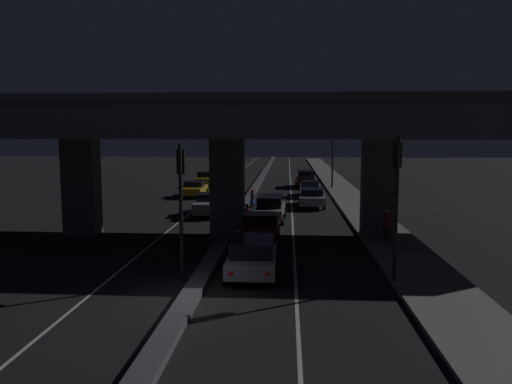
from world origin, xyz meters
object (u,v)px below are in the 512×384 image
car_dark_red_second (261,227)px  pedestrian_on_sidewalk (387,226)px  motorcycle_white_filtering_near (239,241)px  car_silver_third (270,208)px  traffic_light_left_of_median (181,188)px  street_lamp (330,144)px  car_silver_fourth (312,197)px  car_silver_fifth (310,188)px  car_dark_red_sixth (305,178)px  motorcycle_blue_filtering_far (252,200)px  car_taxi_yellow_third_oncoming (206,179)px  car_silver_lead_oncoming (209,204)px  motorcycle_red_filtering_mid (247,218)px  car_silver_lead (252,256)px  traffic_light_right_of_median (397,185)px  car_taxi_yellow_second_oncoming (194,189)px

car_dark_red_second → pedestrian_on_sidewalk: pedestrian_on_sidewalk is taller
car_dark_red_second → motorcycle_white_filtering_near: 2.99m
car_dark_red_second → car_silver_third: bearing=-4.2°
traffic_light_left_of_median → street_lamp: 32.72m
pedestrian_on_sidewalk → street_lamp: bearing=91.9°
car_silver_fourth → pedestrian_on_sidewalk: 13.42m
street_lamp → car_dark_red_second: bearing=-103.0°
car_silver_fifth → car_dark_red_sixth: (-0.16, 7.63, 0.21)m
street_lamp → motorcycle_blue_filtering_far: street_lamp is taller
car_dark_red_second → car_taxi_yellow_third_oncoming: car_taxi_yellow_third_oncoming is taller
car_silver_lead_oncoming → motorcycle_red_filtering_mid: bearing=28.5°
car_silver_lead → car_silver_fourth: 19.24m
car_silver_lead → car_dark_red_second: car_silver_lead is taller
car_silver_fifth → car_silver_lead_oncoming: (-7.47, -10.39, 0.03)m
motorcycle_red_filtering_mid → pedestrian_on_sidewalk: size_ratio=1.03×
car_silver_fifth → motorcycle_red_filtering_mid: (-4.36, -15.47, -0.09)m
motorcycle_red_filtering_mid → car_silver_fourth: bearing=-25.7°
car_silver_lead → car_silver_lead_oncoming: size_ratio=0.83×
car_silver_lead → car_silver_lead_oncoming: (-4.08, 14.81, -0.06)m
car_dark_red_sixth → motorcycle_red_filtering_mid: 23.48m
motorcycle_blue_filtering_far → pedestrian_on_sidewalk: bearing=-143.3°
car_dark_red_second → car_silver_fourth: bearing=-16.1°
car_dark_red_sixth → pedestrian_on_sidewalk: 27.09m
traffic_light_left_of_median → pedestrian_on_sidewalk: bearing=36.2°
motorcycle_red_filtering_mid → motorcycle_blue_filtering_far: bearing=0.9°
motorcycle_blue_filtering_far → pedestrian_on_sidewalk: 14.18m
car_silver_fifth → car_dark_red_sixth: 7.63m
car_taxi_yellow_third_oncoming → traffic_light_right_of_median: bearing=23.3°
car_silver_lead → car_taxi_yellow_second_oncoming: (-6.94, 24.43, -0.12)m
car_dark_red_sixth → car_silver_fifth: bearing=180.0°
car_silver_lead → car_silver_third: size_ratio=0.89×
car_silver_fifth → car_silver_lead_oncoming: bearing=146.9°
street_lamp → car_dark_red_sixth: size_ratio=1.67×
motorcycle_blue_filtering_far → car_dark_red_sixth: bearing=-12.7°
traffic_light_right_of_median → car_silver_fourth: size_ratio=1.15×
traffic_light_right_of_median → car_silver_fourth: traffic_light_right_of_median is taller
car_silver_lead_oncoming → motorcycle_white_filtering_near: (3.17, -11.12, -0.15)m
traffic_light_right_of_median → car_dark_red_sixth: 33.73m
motorcycle_white_filtering_near → pedestrian_on_sidewalk: (7.32, 2.24, 0.41)m
car_taxi_yellow_second_oncoming → motorcycle_red_filtering_mid: (5.96, -14.71, -0.07)m
car_dark_red_sixth → car_taxi_yellow_third_oncoming: size_ratio=1.07×
traffic_light_left_of_median → car_silver_lead: bearing=15.0°
car_silver_fourth → traffic_light_right_of_median: bearing=-171.3°
motorcycle_blue_filtering_far → motorcycle_red_filtering_mid: bearing=-174.1°
car_taxi_yellow_second_oncoming → motorcycle_white_filtering_near: motorcycle_white_filtering_near is taller
car_silver_fourth → motorcycle_red_filtering_mid: 10.17m
car_silver_lead → car_silver_third: 12.48m
street_lamp → traffic_light_right_of_median: bearing=-90.4°
traffic_light_left_of_median → traffic_light_right_of_median: size_ratio=0.95×
car_silver_third → car_silver_fifth: 13.09m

